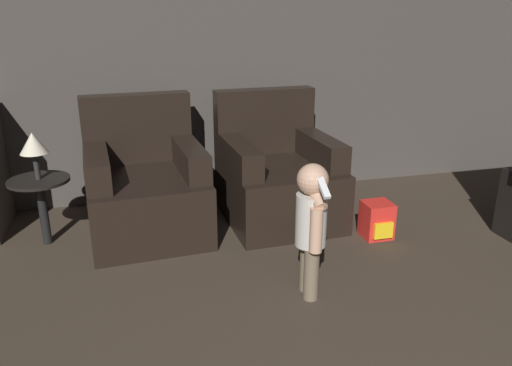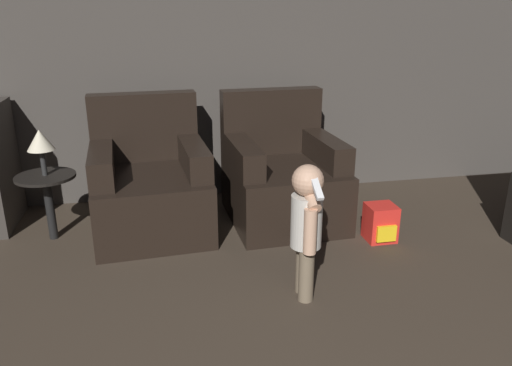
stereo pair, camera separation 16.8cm
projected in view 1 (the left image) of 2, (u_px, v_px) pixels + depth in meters
The scene contains 7 objects.
wall_back at pixel (233, 42), 4.10m from camera, with size 8.40×0.05×2.60m.
armchair_left at pixel (146, 188), 3.62m from camera, with size 0.86×0.96×0.96m.
armchair_right at pixel (277, 177), 3.86m from camera, with size 0.85×0.95×0.96m.
person_toddler at pixel (312, 220), 2.73m from camera, with size 0.17×0.31×0.78m.
toy_backpack at pixel (377, 220), 3.57m from camera, with size 0.20×0.21×0.26m.
side_table at pixel (40, 192), 3.38m from camera, with size 0.40×0.40×0.48m.
lamp at pixel (33, 144), 3.27m from camera, with size 0.18×0.18×0.32m.
Camera 1 is at (-0.89, 0.34, 1.56)m, focal length 35.00 mm.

